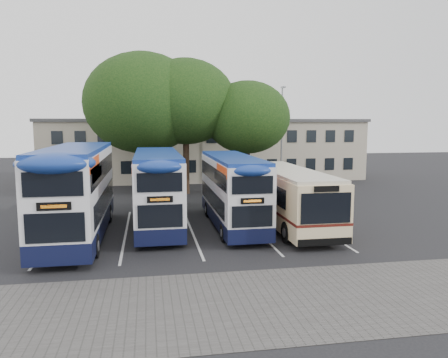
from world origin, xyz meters
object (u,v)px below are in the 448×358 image
object	(u,v)px
bus_dd_mid	(157,186)
bus_dd_right	(232,188)
tree_left	(143,103)
bus_dd_left	(77,188)
tree_right	(247,118)
bus_single	(287,194)
tree_mid	(186,102)
lamp_post	(282,131)

from	to	relation	value
bus_dd_mid	bus_dd_right	xyz separation A→B (m)	(4.15, -0.65, -0.12)
tree_left	bus_dd_left	xyz separation A→B (m)	(-3.27, -13.43, -4.84)
tree_right	bus_single	xyz separation A→B (m)	(-0.19, -11.23, -4.43)
bus_dd_right	tree_mid	bearing A→B (deg)	97.50
lamp_post	tree_right	size ratio (longest dim) A/B	0.98
lamp_post	tree_mid	size ratio (longest dim) A/B	0.83
tree_mid	bus_dd_mid	xyz separation A→B (m)	(-2.59, -11.15, -5.18)
tree_right	bus_dd_mid	distance (m)	13.36
tree_left	tree_right	size ratio (longest dim) A/B	1.24
lamp_post	tree_right	world-z (taller)	tree_right
tree_left	tree_mid	distance (m)	3.42
lamp_post	tree_mid	distance (m)	9.60
tree_mid	bus_dd_mid	size ratio (longest dim) A/B	1.08
bus_dd_left	bus_dd_mid	size ratio (longest dim) A/B	1.10
tree_right	bus_dd_right	bearing A→B (deg)	-106.99
tree_right	tree_mid	bearing A→B (deg)	170.54
bus_dd_mid	bus_single	xyz separation A→B (m)	(7.31, -0.89, -0.50)
lamp_post	tree_left	size ratio (longest dim) A/B	0.79
tree_right	tree_left	bearing A→B (deg)	170.58
tree_mid	tree_left	bearing A→B (deg)	170.64
tree_right	bus_single	bearing A→B (deg)	-90.97
bus_dd_mid	bus_single	distance (m)	7.38
tree_right	bus_dd_right	distance (m)	12.18
bus_single	tree_right	bearing A→B (deg)	89.03
bus_dd_left	tree_left	bearing A→B (deg)	76.32
tree_right	bus_dd_mid	world-z (taller)	tree_right
tree_mid	bus_dd_right	world-z (taller)	tree_mid
tree_mid	bus_dd_left	size ratio (longest dim) A/B	0.99
bus_single	lamp_post	bearing A→B (deg)	74.01
bus_single	tree_left	bearing A→B (deg)	122.70
bus_dd_left	bus_dd_mid	world-z (taller)	bus_dd_left
tree_mid	tree_right	world-z (taller)	tree_mid
tree_left	bus_dd_left	world-z (taller)	tree_left
lamp_post	bus_dd_right	size ratio (longest dim) A/B	0.95
tree_left	tree_mid	xyz separation A→B (m)	(3.37, -0.55, 0.11)
bus_dd_left	bus_dd_right	size ratio (longest dim) A/B	1.16
bus_single	tree_mid	bearing A→B (deg)	111.40
tree_left	bus_dd_left	size ratio (longest dim) A/B	1.03
lamp_post	tree_left	distance (m)	12.67
tree_right	bus_dd_left	distance (m)	17.10
tree_left	bus_single	world-z (taller)	tree_left
bus_dd_right	bus_dd_left	bearing A→B (deg)	-172.54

